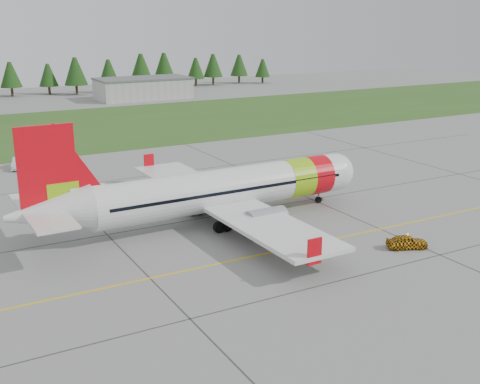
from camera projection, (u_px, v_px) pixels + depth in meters
ground at (354, 277)px, 50.17m from camera, size 320.00×320.00×0.00m
aircraft at (218, 190)px, 63.01m from camera, size 39.04×35.81×11.83m
follow_me_car at (408, 229)px, 55.91m from camera, size 1.80×1.92×3.82m
service_van at (18, 152)px, 85.69m from camera, size 2.09×2.02×4.86m
grass_strip at (88, 127)px, 119.03m from camera, size 320.00×50.00×0.03m
taxi_guideline at (300, 246)px, 56.88m from camera, size 120.00×0.25×0.02m
hangar_east at (143, 89)px, 160.19m from camera, size 24.00×12.00×5.20m
treeline at (31, 78)px, 164.67m from camera, size 160.00×8.00×10.00m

